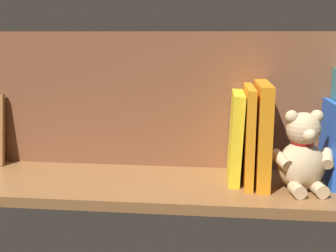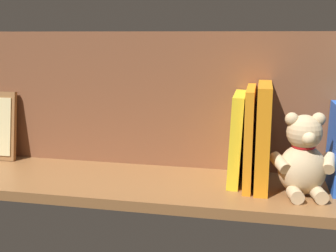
{
  "view_description": "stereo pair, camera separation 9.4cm",
  "coord_description": "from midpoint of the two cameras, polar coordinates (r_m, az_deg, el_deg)",
  "views": [
    {
      "loc": [
        -10.18,
        91.98,
        31.91
      ],
      "look_at": [
        0.0,
        0.0,
        12.39
      ],
      "focal_mm": 46.78,
      "sensor_mm": 36.0,
      "label": 1
    },
    {
      "loc": [
        -19.5,
        90.46,
        31.91
      ],
      "look_at": [
        0.0,
        0.0,
        12.39
      ],
      "focal_mm": 46.78,
      "sensor_mm": 36.0,
      "label": 2
    }
  ],
  "objects": [
    {
      "name": "ground_plane",
      "position": [
        0.98,
        2.78,
        -7.76
      ],
      "size": [
        116.23,
        27.24,
        2.2
      ],
      "primitive_type": "cube",
      "color": "brown"
    },
    {
      "name": "shelf_back_panel",
      "position": [
        1.05,
        3.9,
        3.29
      ],
      "size": [
        116.23,
        1.5,
        32.48
      ],
      "primitive_type": "cube",
      "color": "brown",
      "rests_on": "ground_plane"
    },
    {
      "name": "book_4",
      "position": [
        0.99,
        23.49,
        -2.54
      ],
      "size": [
        1.54,
        14.14,
        17.71
      ],
      "primitive_type": "cube",
      "rotation": [
        0.0,
        -0.02,
        0.0
      ],
      "color": "blue",
      "rests_on": "ground_plane"
    },
    {
      "name": "teddy_bear",
      "position": [
        0.93,
        20.01,
        -4.09
      ],
      "size": [
        13.38,
        12.01,
        16.8
      ],
      "rotation": [
        0.0,
        0.0,
        0.19
      ],
      "color": "#D1B284",
      "rests_on": "ground_plane"
    },
    {
      "name": "book_5",
      "position": [
        0.95,
        15.07,
        -1.22
      ],
      "size": [
        2.79,
        16.93,
        21.78
      ],
      "primitive_type": "cube",
      "color": "orange",
      "rests_on": "ground_plane"
    },
    {
      "name": "book_6",
      "position": [
        0.96,
        13.36,
        -1.36
      ],
      "size": [
        1.72,
        16.48,
        20.95
      ],
      "primitive_type": "cube",
      "color": "orange",
      "rests_on": "ground_plane"
    },
    {
      "name": "book_7",
      "position": [
        0.97,
        11.76,
        -1.57
      ],
      "size": [
        3.16,
        14.14,
        19.54
      ],
      "primitive_type": "cube",
      "rotation": [
        0.0,
        -0.04,
        0.0
      ],
      "color": "yellow",
      "rests_on": "ground_plane"
    }
  ]
}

